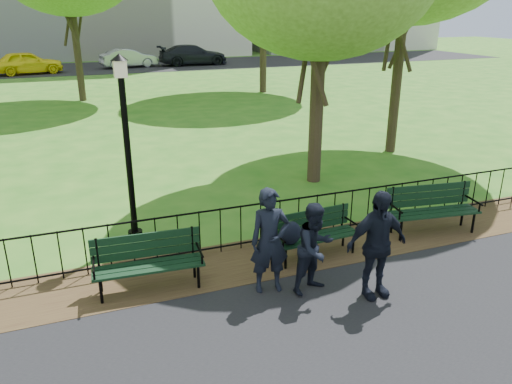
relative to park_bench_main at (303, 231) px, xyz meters
name	(u,v)px	position (x,y,z in m)	size (l,w,h in m)	color
ground	(317,296)	(-0.30, -1.18, -0.59)	(120.00, 120.00, 0.00)	#29661B
dirt_strip	(280,254)	(-0.30, 0.32, -0.57)	(60.00, 1.60, 0.01)	#332015
far_street	(108,67)	(-0.30, 33.82, -0.58)	(70.00, 9.00, 0.01)	black
iron_fence	(270,221)	(-0.30, 0.82, -0.09)	(24.06, 0.06, 1.00)	black
park_bench_main	(303,231)	(0.00, 0.00, 0.00)	(1.68, 0.62, 0.93)	black
park_bench_left_a	(148,256)	(-2.77, 0.04, -0.02)	(1.79, 0.65, 1.00)	black
park_bench_right_a	(432,204)	(3.00, 0.21, 0.02)	(1.92, 0.82, 1.06)	black
lamppost	(127,143)	(-2.72, 2.05, 1.37)	(0.32, 0.32, 3.59)	black
person_left	(270,241)	(-0.95, -0.73, 0.29)	(0.63, 0.42, 1.74)	black
person_mid	(315,248)	(-0.28, -1.00, 0.18)	(0.73, 0.38, 1.51)	black
person_right	(377,245)	(0.54, -1.47, 0.31)	(1.04, 0.43, 1.77)	black
taxi	(27,63)	(-5.84, 31.44, 0.21)	(1.85, 4.59, 1.56)	yellow
sedan_silver	(129,58)	(1.25, 33.15, 0.13)	(1.49, 4.28, 1.41)	#999CA0
sedan_dark	(193,55)	(6.33, 33.14, 0.22)	(2.22, 5.46, 1.58)	black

